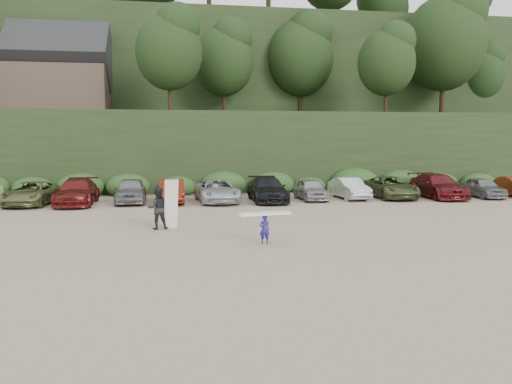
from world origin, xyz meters
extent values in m
plane|color=tan|center=(0.00, 0.00, 0.00)|extent=(120.00, 120.00, 0.00)
cube|color=black|center=(0.00, 22.00, 3.00)|extent=(80.00, 14.00, 6.00)
cube|color=black|center=(0.00, 40.00, 8.00)|extent=(90.00, 30.00, 16.00)
ellipsoid|color=black|center=(0.00, 22.00, 11.00)|extent=(66.00, 12.00, 10.00)
cube|color=#2B491E|center=(-0.55, 14.50, 0.60)|extent=(46.20, 2.00, 1.20)
cube|color=brown|center=(-12.00, 24.00, 8.00)|extent=(8.00, 6.00, 4.00)
imported|color=#656A3D|center=(-10.85, 9.99, 0.70)|extent=(2.62, 5.15, 1.39)
imported|color=maroon|center=(-8.18, 9.75, 0.77)|extent=(2.29, 5.34, 1.53)
imported|color=gray|center=(-5.09, 10.20, 0.77)|extent=(2.03, 4.62, 1.55)
imported|color=maroon|center=(-2.60, 9.86, 0.71)|extent=(1.56, 4.35, 1.43)
imported|color=silver|center=(0.19, 9.73, 0.72)|extent=(2.79, 5.33, 1.43)
imported|color=black|center=(3.36, 9.64, 0.76)|extent=(2.18, 5.25, 1.52)
imported|color=#9B9BA0|center=(6.28, 10.06, 0.69)|extent=(1.68, 4.09, 1.39)
imported|color=silver|center=(8.96, 10.30, 0.69)|extent=(1.76, 4.30, 1.39)
imported|color=#4B5732|center=(11.81, 10.22, 0.72)|extent=(2.42, 5.19, 1.44)
imported|color=maroon|center=(15.00, 9.87, 0.80)|extent=(2.40, 5.58, 1.60)
imported|color=slate|center=(18.13, 9.65, 0.68)|extent=(1.87, 4.11, 1.37)
imported|color=navy|center=(1.00, -3.14, 0.53)|extent=(0.40, 0.28, 1.07)
cube|color=white|center=(1.00, -3.14, 1.13)|extent=(2.02, 0.92, 0.08)
imported|color=black|center=(-3.04, 0.56, 0.91)|extent=(0.92, 0.73, 1.83)
cube|color=silver|center=(-2.48, 0.58, 1.08)|extent=(0.68, 0.52, 2.15)
camera|label=1|loc=(-2.06, -21.17, 3.80)|focal=35.00mm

